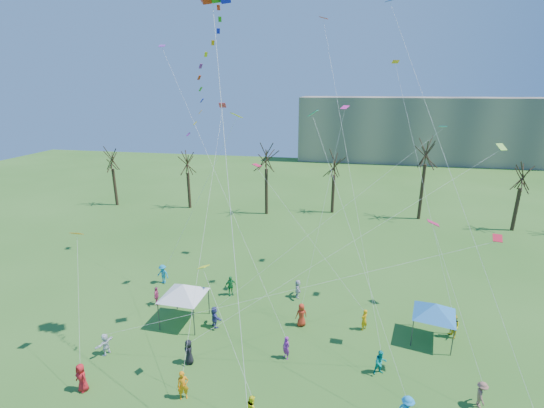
% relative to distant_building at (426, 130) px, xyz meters
% --- Properties ---
extents(distant_building, '(60.00, 14.00, 15.00)m').
position_rel_distant_building_xyz_m(distant_building, '(0.00, 0.00, 0.00)').
color(distant_building, gray).
rests_on(distant_building, ground).
extents(bare_tree_row, '(69.67, 8.92, 11.87)m').
position_rel_distant_building_xyz_m(bare_tree_row, '(-15.74, -46.42, -0.25)').
color(bare_tree_row, black).
rests_on(bare_tree_row, ground).
extents(big_box_kite, '(2.97, 5.44, 21.80)m').
position_rel_distant_building_xyz_m(big_box_kite, '(-26.53, -76.46, 10.49)').
color(big_box_kite, red).
rests_on(big_box_kite, ground).
extents(canopy_tent_white, '(4.32, 4.32, 3.24)m').
position_rel_distant_building_xyz_m(canopy_tent_white, '(-30.38, -73.66, -4.76)').
color(canopy_tent_white, '#3F3F44').
rests_on(canopy_tent_white, ground).
extents(canopy_tent_blue, '(3.84, 3.84, 2.95)m').
position_rel_distant_building_xyz_m(canopy_tent_blue, '(-12.16, -72.38, -5.00)').
color(canopy_tent_blue, '#3F3F44').
rests_on(canopy_tent_blue, ground).
extents(festival_crowd, '(26.89, 14.58, 1.86)m').
position_rel_distant_building_xyz_m(festival_crowd, '(-23.24, -75.26, -6.64)').
color(festival_crowd, red).
rests_on(festival_crowd, ground).
extents(small_kites_aloft, '(29.11, 20.18, 33.57)m').
position_rel_distant_building_xyz_m(small_kites_aloft, '(-20.89, -69.80, 6.12)').
color(small_kites_aloft, orange).
rests_on(small_kites_aloft, ground).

